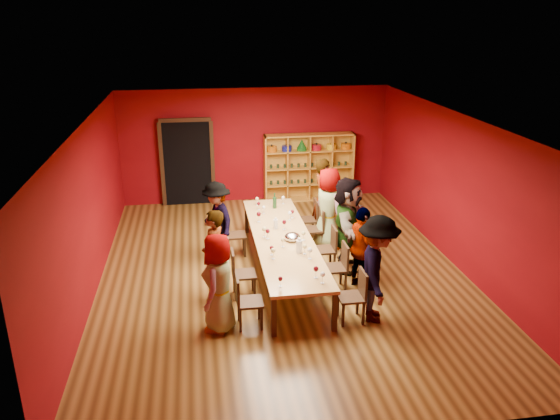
# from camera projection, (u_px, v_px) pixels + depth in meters

# --- Properties ---
(room_shell) EXTENTS (7.10, 9.10, 3.04)m
(room_shell) POSITION_uv_depth(u_px,v_px,m) (283.00, 201.00, 10.22)
(room_shell) COLOR #4F3414
(room_shell) RESTS_ON ground
(tasting_table) EXTENTS (1.10, 4.50, 0.75)m
(tasting_table) POSITION_uv_depth(u_px,v_px,m) (283.00, 240.00, 10.49)
(tasting_table) COLOR #AD8448
(tasting_table) RESTS_ON ground
(doorway) EXTENTS (1.40, 0.17, 2.30)m
(doorway) POSITION_uv_depth(u_px,v_px,m) (187.00, 163.00, 14.20)
(doorway) COLOR black
(doorway) RESTS_ON ground
(shelving_unit) EXTENTS (2.40, 0.40, 1.80)m
(shelving_unit) POSITION_uv_depth(u_px,v_px,m) (308.00, 164.00, 14.60)
(shelving_unit) COLOR gold
(shelving_unit) RESTS_ON ground
(chair_person_left_0) EXTENTS (0.42, 0.42, 0.89)m
(chair_person_left_0) POSITION_uv_depth(u_px,v_px,m) (245.00, 299.00, 8.76)
(chair_person_left_0) COLOR black
(chair_person_left_0) RESTS_ON ground
(person_left_0) EXTENTS (0.67, 0.90, 1.63)m
(person_left_0) POSITION_uv_depth(u_px,v_px,m) (219.00, 283.00, 8.59)
(person_left_0) COLOR silver
(person_left_0) RESTS_ON ground
(chair_person_left_1) EXTENTS (0.42, 0.42, 0.89)m
(chair_person_left_1) POSITION_uv_depth(u_px,v_px,m) (239.00, 271.00, 9.68)
(chair_person_left_1) COLOR black
(chair_person_left_1) RESTS_ON ground
(person_left_1) EXTENTS (0.64, 0.73, 1.67)m
(person_left_1) POSITION_uv_depth(u_px,v_px,m) (214.00, 256.00, 9.50)
(person_left_1) COLOR pink
(person_left_1) RESTS_ON ground
(chair_person_left_3) EXTENTS (0.42, 0.42, 0.89)m
(chair_person_left_3) POSITION_uv_depth(u_px,v_px,m) (232.00, 233.00, 11.37)
(chair_person_left_3) COLOR black
(chair_person_left_3) RESTS_ON ground
(person_left_3) EXTENTS (0.80, 1.12, 1.61)m
(person_left_3) POSITION_uv_depth(u_px,v_px,m) (217.00, 220.00, 11.22)
(person_left_3) COLOR #4A4A4F
(person_left_3) RESTS_ON ground
(chair_person_right_0) EXTENTS (0.42, 0.42, 0.89)m
(chair_person_right_0) POSITION_uv_depth(u_px,v_px,m) (356.00, 293.00, 8.93)
(chair_person_right_0) COLOR black
(chair_person_right_0) RESTS_ON ground
(person_right_0) EXTENTS (0.79, 1.26, 1.82)m
(person_right_0) POSITION_uv_depth(u_px,v_px,m) (377.00, 269.00, 8.84)
(person_right_0) COLOR #5379AB
(person_right_0) RESTS_ON ground
(chair_person_right_1) EXTENTS (0.42, 0.42, 0.89)m
(chair_person_right_1) POSITION_uv_depth(u_px,v_px,m) (339.00, 264.00, 9.94)
(chair_person_right_1) COLOR black
(chair_person_right_1) RESTS_ON ground
(person_right_1) EXTENTS (0.61, 0.99, 1.57)m
(person_right_1) POSITION_uv_depth(u_px,v_px,m) (361.00, 249.00, 9.90)
(person_right_1) COLOR beige
(person_right_1) RESTS_ON ground
(chair_person_right_2) EXTENTS (0.42, 0.42, 0.89)m
(chair_person_right_2) POSITION_uv_depth(u_px,v_px,m) (328.00, 246.00, 10.70)
(chair_person_right_2) COLOR black
(chair_person_right_2) RESTS_ON ground
(person_right_2) EXTENTS (1.08, 1.83, 1.90)m
(person_right_2) POSITION_uv_depth(u_px,v_px,m) (347.00, 224.00, 10.60)
(person_right_2) COLOR #141C38
(person_right_2) RESTS_ON ground
(chair_person_right_3) EXTENTS (0.42, 0.42, 0.89)m
(chair_person_right_3) POSITION_uv_depth(u_px,v_px,m) (317.00, 227.00, 11.68)
(chair_person_right_3) COLOR black
(chair_person_right_3) RESTS_ON ground
(person_right_3) EXTENTS (0.74, 0.98, 1.78)m
(person_right_3) POSITION_uv_depth(u_px,v_px,m) (329.00, 209.00, 11.58)
(person_right_3) COLOR #D48E8E
(person_right_3) RESTS_ON ground
(chair_person_right_4) EXTENTS (0.42, 0.42, 0.89)m
(chair_person_right_4) POSITION_uv_depth(u_px,v_px,m) (311.00, 217.00, 12.23)
(chair_person_right_4) COLOR black
(chair_person_right_4) RESTS_ON ground
(person_right_4) EXTENTS (0.55, 0.71, 1.84)m
(person_right_4) POSITION_uv_depth(u_px,v_px,m) (323.00, 198.00, 12.12)
(person_right_4) COLOR pink
(person_right_4) RESTS_ON ground
(wine_glass_0) EXTENTS (0.08, 0.08, 0.19)m
(wine_glass_0) POSITION_uv_depth(u_px,v_px,m) (257.00, 199.00, 12.16)
(wine_glass_0) COLOR silver
(wine_glass_0) RESTS_ON tasting_table
(wine_glass_1) EXTENTS (0.07, 0.07, 0.18)m
(wine_glass_1) POSITION_uv_depth(u_px,v_px,m) (280.00, 279.00, 8.58)
(wine_glass_1) COLOR silver
(wine_glass_1) RESTS_ON tasting_table
(wine_glass_2) EXTENTS (0.09, 0.09, 0.21)m
(wine_glass_2) POSITION_uv_depth(u_px,v_px,m) (316.00, 269.00, 8.84)
(wine_glass_2) COLOR silver
(wine_glass_2) RESTS_ON tasting_table
(wine_glass_3) EXTENTS (0.07, 0.07, 0.18)m
(wine_glass_3) POSITION_uv_depth(u_px,v_px,m) (292.00, 212.00, 11.42)
(wine_glass_3) COLOR silver
(wine_glass_3) RESTS_ON tasting_table
(wine_glass_4) EXTENTS (0.08, 0.08, 0.21)m
(wine_glass_4) POSITION_uv_depth(u_px,v_px,m) (268.00, 232.00, 10.36)
(wine_glass_4) COLOR silver
(wine_glass_4) RESTS_ON tasting_table
(wine_glass_5) EXTENTS (0.07, 0.07, 0.18)m
(wine_glass_5) POSITION_uv_depth(u_px,v_px,m) (283.00, 198.00, 12.25)
(wine_glass_5) COLOR silver
(wine_glass_5) RESTS_ON tasting_table
(wine_glass_6) EXTENTS (0.07, 0.07, 0.18)m
(wine_glass_6) POSITION_uv_depth(u_px,v_px,m) (264.00, 208.00, 11.66)
(wine_glass_6) COLOR silver
(wine_glass_6) RESTS_ON tasting_table
(wine_glass_7) EXTENTS (0.08, 0.08, 0.20)m
(wine_glass_7) POSITION_uv_depth(u_px,v_px,m) (290.00, 214.00, 11.29)
(wine_glass_7) COLOR silver
(wine_glass_7) RESTS_ON tasting_table
(wine_glass_8) EXTENTS (0.08, 0.08, 0.21)m
(wine_glass_8) POSITION_uv_depth(u_px,v_px,m) (323.00, 275.00, 8.67)
(wine_glass_8) COLOR silver
(wine_glass_8) RESTS_ON tasting_table
(wine_glass_9) EXTENTS (0.07, 0.07, 0.19)m
(wine_glass_9) POSITION_uv_depth(u_px,v_px,m) (259.00, 204.00, 11.88)
(wine_glass_9) COLOR silver
(wine_glass_9) RESTS_ON tasting_table
(wine_glass_10) EXTENTS (0.09, 0.09, 0.22)m
(wine_glass_10) POSITION_uv_depth(u_px,v_px,m) (310.00, 251.00, 9.52)
(wine_glass_10) COLOR silver
(wine_glass_10) RESTS_ON tasting_table
(wine_glass_11) EXTENTS (0.08, 0.08, 0.21)m
(wine_glass_11) POSITION_uv_depth(u_px,v_px,m) (273.00, 251.00, 9.52)
(wine_glass_11) COLOR silver
(wine_glass_11) RESTS_ON tasting_table
(wine_glass_12) EXTENTS (0.08, 0.08, 0.19)m
(wine_glass_12) POSITION_uv_depth(u_px,v_px,m) (283.00, 240.00, 10.01)
(wine_glass_12) COLOR silver
(wine_glass_12) RESTS_ON tasting_table
(wine_glass_13) EXTENTS (0.08, 0.08, 0.19)m
(wine_glass_13) POSITION_uv_depth(u_px,v_px,m) (304.00, 234.00, 10.30)
(wine_glass_13) COLOR silver
(wine_glass_13) RESTS_ON tasting_table
(wine_glass_14) EXTENTS (0.07, 0.07, 0.18)m
(wine_glass_14) POSITION_uv_depth(u_px,v_px,m) (272.00, 248.00, 9.68)
(wine_glass_14) COLOR silver
(wine_glass_14) RESTS_ON tasting_table
(wine_glass_15) EXTENTS (0.08, 0.08, 0.19)m
(wine_glass_15) POSITION_uv_depth(u_px,v_px,m) (305.00, 247.00, 9.71)
(wine_glass_15) COLOR silver
(wine_glass_15) RESTS_ON tasting_table
(wine_glass_16) EXTENTS (0.09, 0.09, 0.22)m
(wine_glass_16) POSITION_uv_depth(u_px,v_px,m) (264.00, 230.00, 10.43)
(wine_glass_16) COLOR silver
(wine_glass_16) RESTS_ON tasting_table
(wine_glass_17) EXTENTS (0.08, 0.08, 0.21)m
(wine_glass_17) POSITION_uv_depth(u_px,v_px,m) (284.00, 222.00, 10.81)
(wine_glass_17) COLOR silver
(wine_glass_17) RESTS_ON tasting_table
(wine_glass_18) EXTENTS (0.09, 0.09, 0.22)m
(wine_glass_18) POSITION_uv_depth(u_px,v_px,m) (259.00, 215.00, 11.19)
(wine_glass_18) COLOR silver
(wine_glass_18) RESTS_ON tasting_table
(spittoon_bowl) EXTENTS (0.31, 0.31, 0.17)m
(spittoon_bowl) POSITION_uv_depth(u_px,v_px,m) (292.00, 237.00, 10.31)
(spittoon_bowl) COLOR silver
(spittoon_bowl) RESTS_ON tasting_table
(carafe_a) EXTENTS (0.11, 0.11, 0.23)m
(carafe_a) POSITION_uv_depth(u_px,v_px,m) (276.00, 224.00, 10.87)
(carafe_a) COLOR silver
(carafe_a) RESTS_ON tasting_table
(carafe_b) EXTENTS (0.13, 0.13, 0.28)m
(carafe_b) POSITION_uv_depth(u_px,v_px,m) (299.00, 246.00, 9.78)
(carafe_b) COLOR silver
(carafe_b) RESTS_ON tasting_table
(wine_bottle) EXTENTS (0.09, 0.09, 0.35)m
(wine_bottle) POSITION_uv_depth(u_px,v_px,m) (275.00, 202.00, 11.98)
(wine_bottle) COLOR #143719
(wine_bottle) RESTS_ON tasting_table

